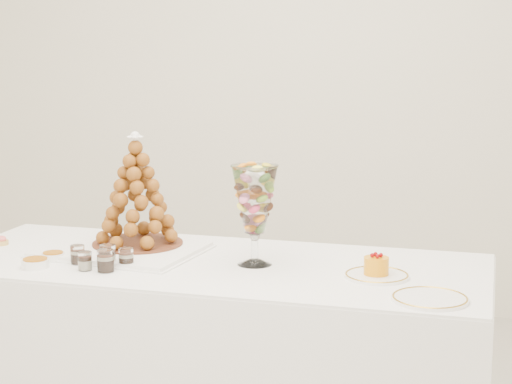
# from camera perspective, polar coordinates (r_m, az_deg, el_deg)

# --- Properties ---
(buffet_table) EXTENTS (1.97, 0.89, 0.73)m
(buffet_table) POSITION_cam_1_polar(r_m,az_deg,el_deg) (3.12, -2.97, -11.18)
(buffet_table) COLOR white
(buffet_table) RESTS_ON ground
(lace_tray) EXTENTS (0.61, 0.50, 0.02)m
(lace_tray) POSITION_cam_1_polar(r_m,az_deg,el_deg) (3.17, -8.97, -3.84)
(lace_tray) COLOR white
(lace_tray) RESTS_ON buffet_table
(macaron_vase) EXTENTS (0.16, 0.16, 0.35)m
(macaron_vase) POSITION_cam_1_polar(r_m,az_deg,el_deg) (2.92, -0.09, -0.59)
(macaron_vase) COLOR white
(macaron_vase) RESTS_ON buffet_table
(cake_plate) EXTENTS (0.21, 0.21, 0.01)m
(cake_plate) POSITION_cam_1_polar(r_m,az_deg,el_deg) (2.84, 8.05, -5.55)
(cake_plate) COLOR white
(cake_plate) RESTS_ON buffet_table
(spare_plate) EXTENTS (0.23, 0.23, 0.01)m
(spare_plate) POSITION_cam_1_polar(r_m,az_deg,el_deg) (2.62, 11.52, -6.99)
(spare_plate) COLOR white
(spare_plate) RESTS_ON buffet_table
(pink_tart) EXTENTS (0.06, 0.06, 0.04)m
(pink_tart) POSITION_cam_1_polar(r_m,az_deg,el_deg) (3.39, -16.64, -3.15)
(pink_tart) COLOR tan
(pink_tart) RESTS_ON buffet_table
(verrine_a) EXTENTS (0.05, 0.05, 0.07)m
(verrine_a) POSITION_cam_1_polar(r_m,az_deg,el_deg) (3.03, -11.81, -4.11)
(verrine_a) COLOR white
(verrine_a) RESTS_ON buffet_table
(verrine_b) EXTENTS (0.06, 0.06, 0.07)m
(verrine_b) POSITION_cam_1_polar(r_m,az_deg,el_deg) (2.99, -9.85, -4.19)
(verrine_b) COLOR white
(verrine_b) RESTS_ON buffet_table
(verrine_c) EXTENTS (0.06, 0.06, 0.07)m
(verrine_c) POSITION_cam_1_polar(r_m,az_deg,el_deg) (2.95, -8.65, -4.38)
(verrine_c) COLOR white
(verrine_c) RESTS_ON buffet_table
(verrine_d) EXTENTS (0.06, 0.06, 0.06)m
(verrine_d) POSITION_cam_1_polar(r_m,az_deg,el_deg) (2.95, -11.34, -4.53)
(verrine_d) COLOR white
(verrine_d) RESTS_ON buffet_table
(verrine_e) EXTENTS (0.06, 0.06, 0.08)m
(verrine_e) POSITION_cam_1_polar(r_m,az_deg,el_deg) (2.91, -10.00, -4.54)
(verrine_e) COLOR white
(verrine_e) RESTS_ON buffet_table
(ramekin_back) EXTENTS (0.08, 0.08, 0.02)m
(ramekin_back) POSITION_cam_1_polar(r_m,az_deg,el_deg) (3.11, -13.37, -4.20)
(ramekin_back) COLOR white
(ramekin_back) RESTS_ON buffet_table
(ramekin_front) EXTENTS (0.09, 0.09, 0.03)m
(ramekin_front) POSITION_cam_1_polar(r_m,az_deg,el_deg) (3.02, -14.50, -4.64)
(ramekin_front) COLOR white
(ramekin_front) RESTS_ON buffet_table
(croquembouche) EXTENTS (0.34, 0.34, 0.42)m
(croquembouche) POSITION_cam_1_polar(r_m,az_deg,el_deg) (3.18, -7.98, 0.13)
(croquembouche) COLOR #5E2C18
(croquembouche) RESTS_ON lace_tray
(mousse_cake) EXTENTS (0.08, 0.08, 0.07)m
(mousse_cake) POSITION_cam_1_polar(r_m,az_deg,el_deg) (2.83, 8.02, -4.87)
(mousse_cake) COLOR orange
(mousse_cake) RESTS_ON cake_plate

